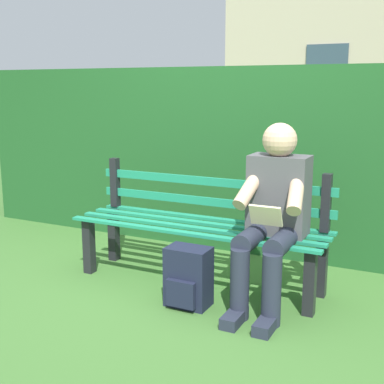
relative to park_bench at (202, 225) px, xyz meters
name	(u,v)px	position (x,y,z in m)	size (l,w,h in m)	color
ground	(198,283)	(0.00, 0.06, -0.42)	(60.00, 60.00, 0.00)	#3D6B2D
park_bench	(202,225)	(0.00, 0.00, 0.00)	(1.84, 0.49, 0.84)	black
person_seated	(273,211)	(-0.57, 0.16, 0.20)	(0.44, 0.73, 1.17)	#4C4C51
hedge_backdrop	(279,155)	(-0.23, -1.09, 0.39)	(5.83, 0.80, 1.65)	#1E5123
backpack	(188,277)	(-0.11, 0.43, -0.23)	(0.28, 0.25, 0.39)	#191E33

